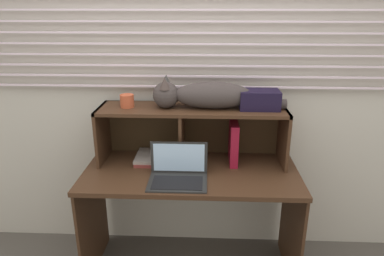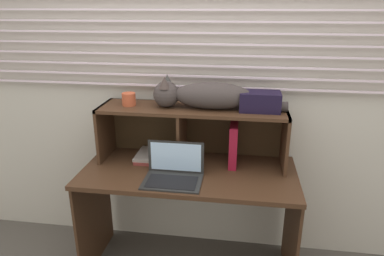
# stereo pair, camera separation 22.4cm
# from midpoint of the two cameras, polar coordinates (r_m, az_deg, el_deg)

# --- Properties ---
(back_panel_with_blinds) EXTENTS (4.40, 0.08, 2.50)m
(back_panel_with_blinds) POSITION_cam_midpoint_polar(r_m,az_deg,el_deg) (2.47, 3.33, 6.82)
(back_panel_with_blinds) COLOR beige
(back_panel_with_blinds) RESTS_ON ground
(desk) EXTENTS (1.39, 0.64, 0.78)m
(desk) POSITION_cam_midpoint_polar(r_m,az_deg,el_deg) (2.37, 2.22, -10.39)
(desk) COLOR #3E2618
(desk) RESTS_ON ground
(hutch_shelf_unit) EXTENTS (1.24, 0.32, 0.38)m
(hutch_shelf_unit) POSITION_cam_midpoint_polar(r_m,az_deg,el_deg) (2.35, 2.65, 0.87)
(hutch_shelf_unit) COLOR #3E2618
(hutch_shelf_unit) RESTS_ON desk
(cat) EXTENTS (0.86, 0.18, 0.21)m
(cat) POSITION_cam_midpoint_polar(r_m,az_deg,el_deg) (2.26, 4.69, 5.31)
(cat) COLOR #3A3231
(cat) RESTS_ON hutch_shelf_unit
(laptop) EXTENTS (0.36, 0.25, 0.22)m
(laptop) POSITION_cam_midpoint_polar(r_m,az_deg,el_deg) (2.16, -0.03, -7.35)
(laptop) COLOR #252525
(laptop) RESTS_ON desk
(binder_upright) EXTENTS (0.05, 0.23, 0.29)m
(binder_upright) POSITION_cam_midpoint_polar(r_m,az_deg,el_deg) (2.36, 9.49, -2.59)
(binder_upright) COLOR maroon
(binder_upright) RESTS_ON desk
(book_stack) EXTENTS (0.15, 0.25, 0.04)m
(book_stack) POSITION_cam_midpoint_polar(r_m,az_deg,el_deg) (2.46, -4.57, -4.58)
(book_stack) COLOR brown
(book_stack) RESTS_ON desk
(small_basket) EXTENTS (0.09, 0.09, 0.08)m
(small_basket) POSITION_cam_midpoint_polar(r_m,az_deg,el_deg) (2.36, -7.59, 4.64)
(small_basket) COLOR #B34B2D
(small_basket) RESTS_ON hutch_shelf_unit
(storage_box) EXTENTS (0.25, 0.16, 0.12)m
(storage_box) POSITION_cam_midpoint_polar(r_m,az_deg,el_deg) (2.28, 13.80, 4.20)
(storage_box) COLOR black
(storage_box) RESTS_ON hutch_shelf_unit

